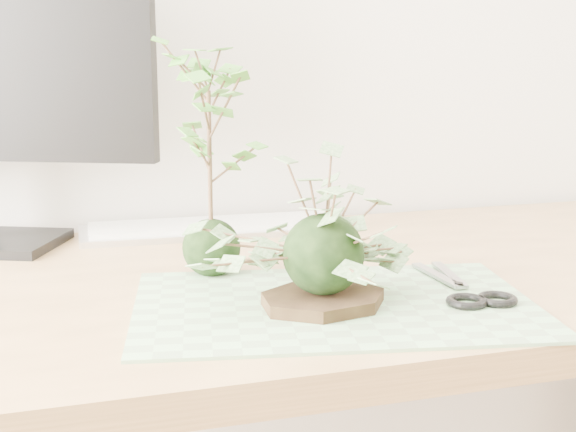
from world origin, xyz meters
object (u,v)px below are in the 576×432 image
object	(u,v)px
ivy_kokedama	(324,216)
maple_kokedama	(209,106)
desk	(319,330)
keyboard	(217,227)

from	to	relation	value
ivy_kokedama	maple_kokedama	world-z (taller)	maple_kokedama
desk	keyboard	bearing A→B (deg)	106.58
desk	keyboard	world-z (taller)	keyboard
desk	maple_kokedama	bearing A→B (deg)	173.11
ivy_kokedama	maple_kokedama	size ratio (longest dim) A/B	1.05
desk	ivy_kokedama	xyz separation A→B (m)	(-0.05, -0.16, 0.20)
maple_kokedama	keyboard	size ratio (longest dim) A/B	0.71
keyboard	desk	bearing A→B (deg)	-70.82
desk	maple_kokedama	world-z (taller)	maple_kokedama
maple_kokedama	keyboard	bearing A→B (deg)	76.26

